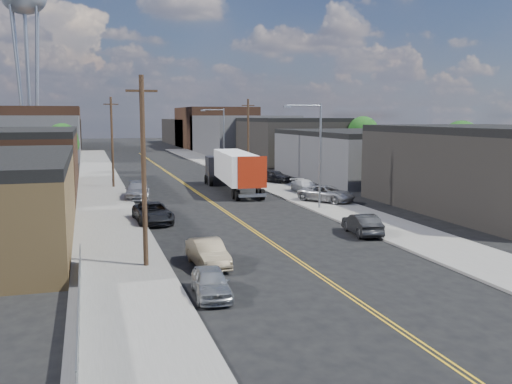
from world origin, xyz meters
TOP-DOWN VIEW (x-y plane):
  - ground at (0.00, 60.00)m, footprint 260.00×260.00m
  - centerline at (0.00, 45.00)m, footprint 0.32×120.00m
  - sidewalk_left at (-9.50, 45.00)m, footprint 5.00×140.00m
  - sidewalk_right at (9.50, 45.00)m, footprint 5.00×140.00m
  - warehouse_brown at (-18.00, 44.00)m, footprint 12.00×26.00m
  - industrial_right_a at (21.99, 20.00)m, footprint 14.00×22.00m
  - industrial_right_b at (22.00, 46.00)m, footprint 14.00×24.00m
  - industrial_right_c at (22.00, 72.00)m, footprint 14.00×22.00m
  - skyline_left_a at (-20.00, 95.00)m, footprint 16.00×30.00m
  - skyline_right_a at (20.00, 95.00)m, footprint 16.00×30.00m
  - skyline_left_b at (-20.00, 120.00)m, footprint 16.00×26.00m
  - skyline_right_b at (20.00, 120.00)m, footprint 16.00×26.00m
  - skyline_left_c at (-20.00, 140.00)m, footprint 16.00×40.00m
  - skyline_right_c at (20.00, 140.00)m, footprint 16.00×40.00m
  - water_tower at (-22.00, 110.00)m, footprint 9.00×9.00m
  - streetlight_near at (7.60, 25.00)m, footprint 3.39×0.25m
  - streetlight_far at (7.60, 60.00)m, footprint 3.39×0.25m
  - utility_pole_left_near at (-8.20, 10.00)m, footprint 1.60×0.26m
  - utility_pole_left_far at (-8.20, 45.00)m, footprint 1.60×0.26m
  - utility_pole_right at (8.20, 48.00)m, footprint 1.60×0.26m
  - chainlink_fence at (-11.50, 3.50)m, footprint 0.05×16.00m
  - tree_left_far at (-13.94, 62.00)m, footprint 4.35×4.20m
  - tree_right_near at (30.06, 36.00)m, footprint 4.60×4.48m
  - tree_right_far at (30.06, 60.00)m, footprint 4.85×4.76m
  - semi_truck at (3.71, 38.81)m, footprint 3.83×16.35m
  - car_left_a at (-5.94, 4.29)m, footprint 1.85×3.97m
  - car_left_b at (-5.00, 9.45)m, footprint 1.74×4.39m
  - car_left_c at (-6.40, 22.75)m, footprint 2.80×5.59m
  - car_left_d at (-6.40, 35.76)m, footprint 2.89×5.76m
  - car_right_oncoming at (6.60, 14.40)m, footprint 2.05×4.52m
  - car_right_lot_a at (9.98, 28.00)m, footprint 5.04×5.79m
  - car_right_lot_b at (10.39, 34.36)m, footprint 2.12×4.56m
  - car_right_lot_c at (10.38, 43.97)m, footprint 3.36×4.57m

SIDE VIEW (x-z plane):
  - ground at x=0.00m, z-range 0.00..0.00m
  - centerline at x=0.00m, z-range 0.00..0.01m
  - sidewalk_left at x=-9.50m, z-range 0.00..0.15m
  - sidewalk_right at x=9.50m, z-range 0.00..0.15m
  - chainlink_fence at x=-11.50m, z-range 0.04..1.27m
  - car_left_a at x=-5.94m, z-range 0.00..1.32m
  - car_left_b at x=-5.00m, z-range 0.00..1.42m
  - car_right_oncoming at x=6.60m, z-range 0.00..1.44m
  - car_left_c at x=-6.40m, z-range 0.00..1.52m
  - car_right_lot_b at x=10.39m, z-range 0.15..1.44m
  - car_left_d at x=-6.40m, z-range 0.00..1.61m
  - car_right_lot_c at x=10.38m, z-range 0.15..1.60m
  - car_right_lot_a at x=9.98m, z-range 0.15..1.63m
  - semi_truck at x=3.71m, z-range 0.29..4.53m
  - industrial_right_b at x=22.00m, z-range 0.00..6.10m
  - warehouse_brown at x=-18.00m, z-range 0.00..6.60m
  - skyline_left_c at x=-20.00m, z-range 0.00..7.00m
  - skyline_right_c at x=20.00m, z-range 0.00..7.00m
  - industrial_right_a at x=21.99m, z-range 0.00..7.10m
  - industrial_right_c at x=22.00m, z-range 0.00..7.60m
  - skyline_left_a at x=-20.00m, z-range 0.00..8.00m
  - skyline_right_a at x=20.00m, z-range 0.00..8.00m
  - tree_left_far at x=-13.94m, z-range 1.08..8.05m
  - tree_right_near at x=30.06m, z-range 1.15..8.59m
  - skyline_left_b at x=-20.00m, z-range 0.00..10.00m
  - skyline_right_b at x=20.00m, z-range 0.00..10.00m
  - utility_pole_left_near at x=-8.20m, z-range 0.14..10.14m
  - utility_pole_left_far at x=-8.20m, z-range 0.14..10.14m
  - utility_pole_right at x=8.20m, z-range 0.14..10.14m
  - tree_right_far at x=30.06m, z-range 1.22..9.13m
  - streetlight_near at x=7.60m, z-range 0.83..9.83m
  - streetlight_far at x=7.60m, z-range 0.83..9.83m
  - water_tower at x=-22.00m, z-range 12.20..49.10m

